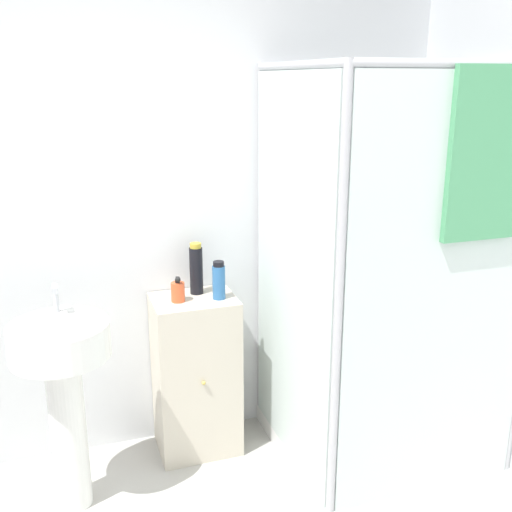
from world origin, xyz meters
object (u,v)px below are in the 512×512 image
sink (63,378)px  soap_dispenser (178,292)px  shampoo_bottle_blue (219,281)px  shampoo_bottle_tall_black (196,269)px

sink → soap_dispenser: (0.56, 0.23, 0.25)m
sink → soap_dispenser: 0.66m
soap_dispenser → shampoo_bottle_blue: size_ratio=0.67×
soap_dispenser → shampoo_bottle_blue: (0.20, -0.02, 0.04)m
soap_dispenser → shampoo_bottle_tall_black: shampoo_bottle_tall_black is taller
shampoo_bottle_tall_black → shampoo_bottle_blue: 0.14m
soap_dispenser → shampoo_bottle_blue: 0.21m
shampoo_bottle_tall_black → soap_dispenser: bearing=-143.1°
shampoo_bottle_tall_black → shampoo_bottle_blue: (0.09, -0.11, -0.04)m
soap_dispenser → shampoo_bottle_blue: bearing=-7.1°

